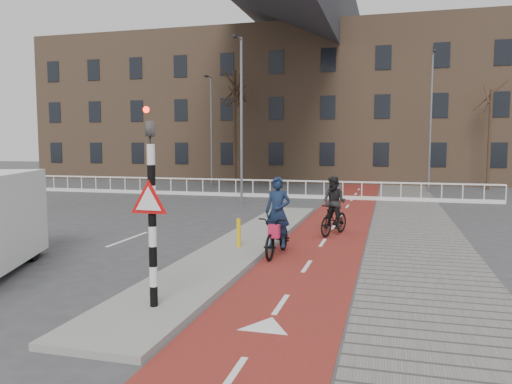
# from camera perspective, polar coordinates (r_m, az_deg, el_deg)

# --- Properties ---
(ground) EXTENTS (120.00, 120.00, 0.00)m
(ground) POSITION_cam_1_polar(r_m,az_deg,el_deg) (10.88, -3.88, -10.49)
(ground) COLOR #38383A
(ground) RESTS_ON ground
(bike_lane) EXTENTS (2.50, 60.00, 0.01)m
(bike_lane) POSITION_cam_1_polar(r_m,az_deg,el_deg) (20.20, 9.47, -3.03)
(bike_lane) COLOR maroon
(bike_lane) RESTS_ON ground
(sidewalk) EXTENTS (3.00, 60.00, 0.01)m
(sidewalk) POSITION_cam_1_polar(r_m,az_deg,el_deg) (20.13, 17.44, -3.24)
(sidewalk) COLOR slate
(sidewalk) RESTS_ON ground
(curb_island) EXTENTS (1.80, 16.00, 0.12)m
(curb_island) POSITION_cam_1_polar(r_m,az_deg,el_deg) (14.78, -1.41, -5.92)
(curb_island) COLOR gray
(curb_island) RESTS_ON ground
(traffic_signal) EXTENTS (0.80, 0.80, 3.68)m
(traffic_signal) POSITION_cam_1_polar(r_m,az_deg,el_deg) (8.88, -11.87, -1.14)
(traffic_signal) COLOR black
(traffic_signal) RESTS_ON curb_island
(bollard) EXTENTS (0.12, 0.12, 0.80)m
(bollard) POSITION_cam_1_polar(r_m,az_deg,el_deg) (13.99, -1.99, -4.67)
(bollard) COLOR #E0B80C
(bollard) RESTS_ON curb_island
(cyclist_near) EXTENTS (0.82, 2.09, 2.12)m
(cyclist_near) POSITION_cam_1_polar(r_m,az_deg,el_deg) (13.37, 2.49, -4.28)
(cyclist_near) COLOR black
(cyclist_near) RESTS_ON bike_lane
(cyclist_far) EXTENTS (1.10, 1.85, 1.92)m
(cyclist_far) POSITION_cam_1_polar(r_m,az_deg,el_deg) (16.48, 8.92, -2.16)
(cyclist_far) COLOR black
(cyclist_far) RESTS_ON bike_lane
(railing) EXTENTS (28.00, 0.10, 0.99)m
(railing) POSITION_cam_1_polar(r_m,az_deg,el_deg) (28.30, -2.32, 0.12)
(railing) COLOR silver
(railing) RESTS_ON ground
(townhouse_row) EXTENTS (46.00, 10.00, 15.90)m
(townhouse_row) POSITION_cam_1_polar(r_m,az_deg,el_deg) (42.64, 6.44, 12.05)
(townhouse_row) COLOR #7F6047
(townhouse_row) RESTS_ON ground
(tree_mid) EXTENTS (0.26, 0.26, 8.21)m
(tree_mid) POSITION_cam_1_polar(r_m,az_deg,el_deg) (36.46, -2.44, 7.33)
(tree_mid) COLOR black
(tree_mid) RESTS_ON ground
(tree_right) EXTENTS (0.21, 0.21, 6.42)m
(tree_right) POSITION_cam_1_polar(r_m,az_deg,el_deg) (35.52, 25.13, 5.41)
(tree_right) COLOR black
(tree_right) RESTS_ON ground
(streetlight_near) EXTENTS (0.12, 0.12, 8.01)m
(streetlight_near) POSITION_cam_1_polar(r_m,az_deg,el_deg) (24.25, -1.68, 7.95)
(streetlight_near) COLOR slate
(streetlight_near) RESTS_ON ground
(streetlight_left) EXTENTS (0.12, 0.12, 7.71)m
(streetlight_left) POSITION_cam_1_polar(r_m,az_deg,el_deg) (35.76, -5.13, 6.95)
(streetlight_left) COLOR slate
(streetlight_left) RESTS_ON ground
(streetlight_right) EXTENTS (0.12, 0.12, 8.54)m
(streetlight_right) POSITION_cam_1_polar(r_m,az_deg,el_deg) (32.61, 19.34, 7.52)
(streetlight_right) COLOR slate
(streetlight_right) RESTS_ON ground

